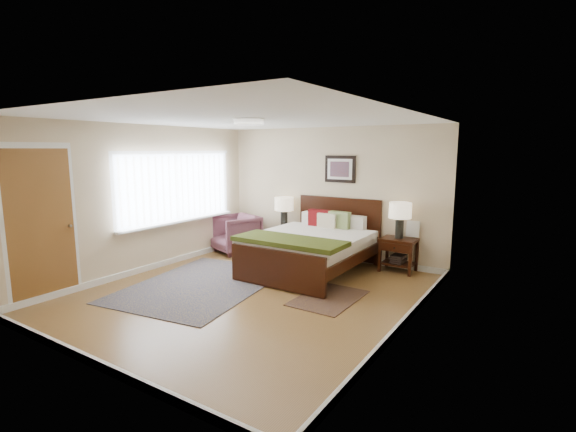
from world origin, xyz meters
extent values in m
plane|color=brown|center=(0.00, 0.00, 0.00)|extent=(5.00, 5.00, 0.00)
cube|color=beige|center=(0.00, 2.50, 1.25)|extent=(4.50, 0.04, 2.50)
cube|color=beige|center=(0.00, -2.50, 1.25)|extent=(4.50, 0.04, 2.50)
cube|color=beige|center=(-2.25, 0.00, 1.25)|extent=(0.04, 5.00, 2.50)
cube|color=beige|center=(2.25, 0.00, 1.25)|extent=(0.04, 5.00, 2.50)
cube|color=white|center=(0.00, 0.00, 2.50)|extent=(4.50, 5.00, 0.02)
cube|color=silver|center=(-2.23, 0.70, 1.40)|extent=(0.02, 2.72, 1.32)
cube|color=silver|center=(-2.21, 0.70, 1.40)|extent=(0.01, 2.60, 1.20)
cube|color=silver|center=(-2.18, 0.70, 0.77)|extent=(0.10, 2.72, 0.04)
cube|color=silver|center=(-2.23, -1.75, 1.09)|extent=(0.01, 1.00, 2.18)
cube|color=brown|center=(-2.23, -1.75, 1.05)|extent=(0.01, 0.90, 2.10)
cylinder|color=#999999|center=(-2.20, -1.37, 1.00)|extent=(0.04, 0.04, 0.04)
cylinder|color=white|center=(0.00, 0.00, 2.46)|extent=(0.40, 0.40, 0.07)
cylinder|color=beige|center=(0.00, 0.00, 2.50)|extent=(0.44, 0.44, 0.01)
cube|color=black|center=(0.21, 2.46, 0.61)|extent=(1.67, 0.06, 1.17)
cube|color=black|center=(0.21, 0.35, 0.31)|extent=(1.67, 0.06, 0.58)
cube|color=black|center=(-0.59, 1.40, 0.33)|extent=(0.06, 2.09, 0.19)
cube|color=black|center=(1.00, 1.40, 0.33)|extent=(0.06, 2.09, 0.19)
cube|color=beige|center=(0.21, 1.40, 0.47)|extent=(1.57, 2.07, 0.23)
cube|color=beige|center=(0.21, 1.30, 0.63)|extent=(1.75, 1.84, 0.10)
cube|color=#364213|center=(0.21, 0.71, 0.68)|extent=(1.79, 0.70, 0.07)
cube|color=beige|center=(-0.16, 2.22, 0.77)|extent=(0.52, 0.18, 0.27)
cube|color=beige|center=(0.57, 2.22, 0.77)|extent=(0.52, 0.18, 0.27)
cube|color=#610B0E|center=(-0.02, 2.10, 0.81)|extent=(0.41, 0.17, 0.33)
cube|color=olive|center=(0.40, 2.10, 0.81)|extent=(0.40, 0.16, 0.33)
cube|color=beige|center=(0.19, 2.02, 0.79)|extent=(0.36, 0.13, 0.29)
cube|color=black|center=(0.21, 2.48, 1.72)|extent=(0.62, 0.03, 0.50)
cube|color=silver|center=(0.21, 2.46, 1.72)|extent=(0.50, 0.01, 0.38)
cube|color=#A52D23|center=(0.21, 2.44, 1.72)|extent=(0.38, 0.01, 0.28)
cube|color=black|center=(-0.91, 2.27, 0.50)|extent=(0.44, 0.40, 0.05)
cube|color=black|center=(-1.10, 2.10, 0.24)|extent=(0.05, 0.05, 0.48)
cube|color=black|center=(-0.72, 2.10, 0.24)|extent=(0.05, 0.05, 0.48)
cube|color=black|center=(-1.10, 2.44, 0.24)|extent=(0.05, 0.05, 0.48)
cube|color=black|center=(-0.72, 2.44, 0.24)|extent=(0.05, 0.05, 0.48)
cube|color=black|center=(-0.91, 2.09, 0.40)|extent=(0.38, 0.03, 0.14)
cube|color=black|center=(1.44, 2.27, 0.56)|extent=(0.59, 0.44, 0.05)
cube|color=black|center=(1.18, 2.08, 0.27)|extent=(0.05, 0.05, 0.54)
cube|color=black|center=(1.70, 2.08, 0.27)|extent=(0.05, 0.05, 0.54)
cube|color=black|center=(1.18, 2.46, 0.27)|extent=(0.05, 0.05, 0.54)
cube|color=black|center=(1.70, 2.46, 0.27)|extent=(0.05, 0.05, 0.54)
cube|color=black|center=(1.44, 2.07, 0.46)|extent=(0.53, 0.03, 0.14)
cube|color=black|center=(1.44, 2.27, 0.14)|extent=(0.53, 0.38, 0.03)
cube|color=black|center=(1.44, 2.27, 0.17)|extent=(0.21, 0.27, 0.03)
cube|color=black|center=(1.44, 2.27, 0.20)|extent=(0.21, 0.27, 0.03)
cube|color=black|center=(1.44, 2.27, 0.24)|extent=(0.21, 0.27, 0.03)
cube|color=black|center=(1.44, 2.27, 0.28)|extent=(0.21, 0.27, 0.03)
cylinder|color=black|center=(-0.91, 2.27, 0.69)|extent=(0.14, 0.14, 0.32)
cylinder|color=black|center=(-0.91, 2.27, 0.87)|extent=(0.02, 0.02, 0.06)
cylinder|color=beige|center=(-0.91, 2.27, 1.01)|extent=(0.38, 0.38, 0.26)
cylinder|color=black|center=(1.44, 2.27, 0.75)|extent=(0.14, 0.14, 0.32)
cylinder|color=black|center=(1.44, 2.27, 0.93)|extent=(0.02, 0.02, 0.06)
cylinder|color=beige|center=(1.44, 2.27, 1.07)|extent=(0.38, 0.38, 0.26)
imported|color=brown|center=(-1.80, 1.80, 0.38)|extent=(1.07, 1.09, 0.77)
cube|color=#0E1947|center=(-0.89, -0.10, 0.01)|extent=(2.26, 2.91, 0.01)
cube|color=black|center=(1.05, 0.43, 0.01)|extent=(0.78, 1.17, 0.01)
camera|label=1|loc=(3.62, -4.62, 2.09)|focal=26.00mm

